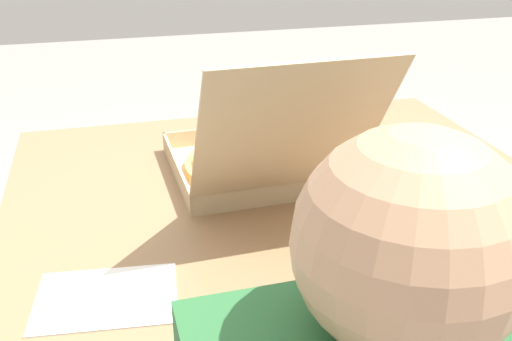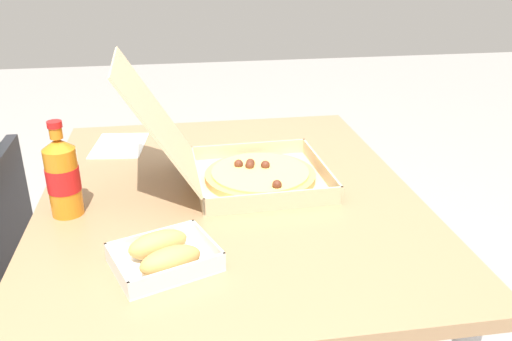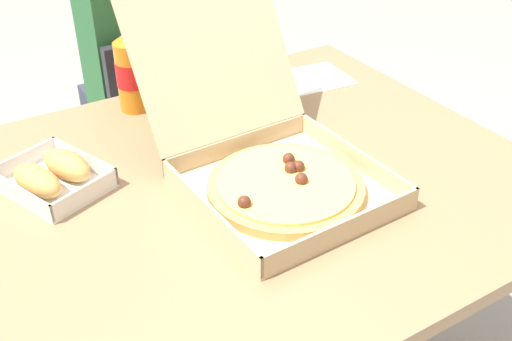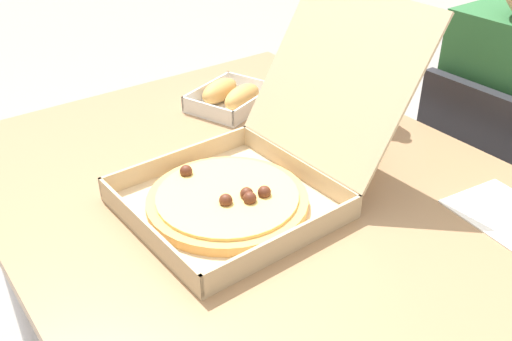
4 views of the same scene
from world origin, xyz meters
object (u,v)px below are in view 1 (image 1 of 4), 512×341
at_px(pizza_box_open, 257,159).
at_px(cola_bottle, 395,235).
at_px(bread_side_box, 457,191).
at_px(paper_menu, 106,297).

distance_m(pizza_box_open, cola_bottle, 0.43).
relative_size(bread_side_box, paper_menu, 1.10).
bearing_deg(bread_side_box, cola_bottle, 41.12).
distance_m(bread_side_box, cola_bottle, 0.34).
bearing_deg(paper_menu, cola_bottle, 175.39).
relative_size(cola_bottle, paper_menu, 1.07).
height_order(bread_side_box, paper_menu, bread_side_box).
height_order(pizza_box_open, cola_bottle, pizza_box_open).
relative_size(pizza_box_open, cola_bottle, 2.33).
distance_m(pizza_box_open, paper_menu, 0.47).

